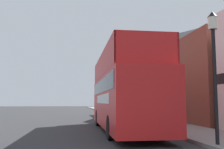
# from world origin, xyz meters

# --- Properties ---
(ground_plane) EXTENTS (144.00, 144.00, 0.00)m
(ground_plane) POSITION_xyz_m (0.00, 21.00, 0.00)
(ground_plane) COLOR #333335
(sidewalk) EXTENTS (3.07, 108.00, 0.14)m
(sidewalk) POSITION_xyz_m (6.66, 18.00, 0.07)
(sidewalk) COLOR gray
(sidewalk) RESTS_ON ground_plane
(brick_terrace_rear) EXTENTS (6.00, 21.48, 8.55)m
(brick_terrace_rear) POSITION_xyz_m (11.20, 19.20, 4.28)
(brick_terrace_rear) COLOR brown
(brick_terrace_rear) RESTS_ON ground_plane
(tour_bus) EXTENTS (2.74, 11.04, 4.23)m
(tour_bus) POSITION_xyz_m (3.32, 8.99, 1.90)
(tour_bus) COLOR red
(tour_bus) RESTS_ON ground_plane
(parked_car_ahead_of_bus) EXTENTS (1.88, 4.65, 1.44)m
(parked_car_ahead_of_bus) POSITION_xyz_m (4.04, 17.57, 0.68)
(parked_car_ahead_of_bus) COLOR black
(parked_car_ahead_of_bus) RESTS_ON ground_plane
(lamp_post_nearest) EXTENTS (0.35, 0.35, 4.74)m
(lamp_post_nearest) POSITION_xyz_m (5.47, 3.14, 3.40)
(lamp_post_nearest) COLOR black
(lamp_post_nearest) RESTS_ON sidewalk
(lamp_post_second) EXTENTS (0.35, 0.35, 4.58)m
(lamp_post_second) POSITION_xyz_m (5.68, 10.35, 3.31)
(lamp_post_second) COLOR black
(lamp_post_second) RESTS_ON sidewalk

